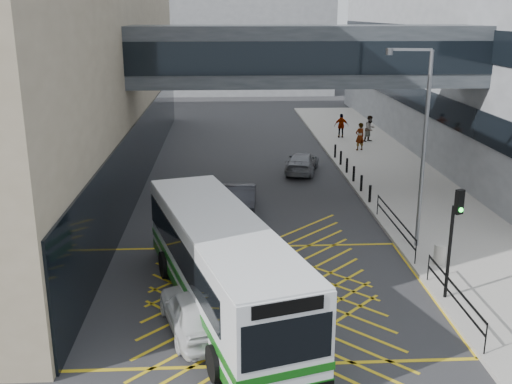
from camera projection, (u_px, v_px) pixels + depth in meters
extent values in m
plane|color=#333335|center=(262.00, 294.00, 21.33)|extent=(120.00, 120.00, 0.00)
cube|color=black|center=(146.00, 146.00, 35.75)|extent=(0.10, 41.50, 4.00)
cube|color=black|center=(404.00, 93.00, 43.74)|extent=(0.10, 43.50, 1.60)
cube|color=black|center=(408.00, 36.00, 42.59)|extent=(0.10, 43.50, 1.60)
cube|color=gray|center=(217.00, 18.00, 76.01)|extent=(28.00, 16.00, 18.00)
cube|color=#373C41|center=(306.00, 56.00, 30.80)|extent=(20.00, 4.00, 3.00)
cube|color=black|center=(311.00, 58.00, 28.87)|extent=(19.50, 0.06, 1.60)
cube|color=black|center=(301.00, 53.00, 32.73)|extent=(19.50, 0.06, 1.60)
cube|color=#AEA9A0|center=(395.00, 177.00, 36.11)|extent=(6.00, 54.00, 0.16)
cube|color=gold|center=(262.00, 294.00, 21.33)|extent=(12.00, 9.00, 0.01)
cube|color=white|center=(222.00, 263.00, 19.60)|extent=(5.65, 11.58, 2.78)
cube|color=#115711|center=(222.00, 297.00, 19.95)|extent=(5.70, 11.63, 0.35)
cube|color=#115711|center=(222.00, 282.00, 19.80)|extent=(5.72, 11.63, 0.23)
cube|color=black|center=(216.00, 246.00, 20.06)|extent=(5.31, 10.21, 1.08)
cube|color=black|center=(287.00, 342.00, 14.44)|extent=(2.29, 0.75, 1.23)
cube|color=black|center=(288.00, 307.00, 14.16)|extent=(1.79, 0.58, 0.36)
cube|color=white|center=(221.00, 223.00, 19.20)|extent=(5.60, 11.47, 0.10)
cube|color=black|center=(184.00, 239.00, 25.07)|extent=(2.50, 0.82, 0.31)
cylinder|color=black|center=(215.00, 363.00, 16.20)|extent=(0.57, 1.07, 1.03)
cylinder|color=black|center=(303.00, 346.00, 17.03)|extent=(0.57, 1.07, 1.03)
cylinder|color=black|center=(165.00, 265.00, 22.52)|extent=(0.57, 1.07, 1.03)
cylinder|color=black|center=(231.00, 256.00, 23.34)|extent=(0.57, 1.07, 1.03)
imported|color=white|center=(195.00, 311.00, 18.63)|extent=(3.01, 4.85, 1.44)
imported|color=black|center=(239.00, 198.00, 29.73)|extent=(2.29, 5.08, 1.55)
imported|color=gray|center=(302.00, 162.00, 37.37)|extent=(2.84, 4.63, 1.34)
cylinder|color=black|center=(449.00, 252.00, 20.28)|extent=(0.15, 0.15, 3.33)
cube|color=black|center=(459.00, 202.00, 19.56)|extent=(0.32, 0.27, 0.83)
sphere|color=#19E533|center=(461.00, 210.00, 19.55)|extent=(0.21, 0.21, 0.16)
cylinder|color=slate|center=(424.00, 152.00, 24.20)|extent=(0.19, 0.19, 8.09)
cube|color=slate|center=(411.00, 50.00, 23.13)|extent=(1.61, 0.38, 0.10)
cylinder|color=slate|center=(389.00, 52.00, 23.24)|extent=(0.33, 0.33, 0.25)
cylinder|color=#ADA89E|center=(440.00, 254.00, 23.39)|extent=(0.47, 0.47, 0.81)
cube|color=black|center=(455.00, 286.00, 19.41)|extent=(0.05, 5.00, 0.05)
cube|color=black|center=(454.00, 297.00, 19.53)|extent=(0.05, 5.00, 0.05)
cube|color=black|center=(395.00, 216.00, 26.11)|extent=(0.05, 6.00, 0.05)
cube|color=black|center=(395.00, 225.00, 26.22)|extent=(0.05, 6.00, 0.05)
cylinder|color=black|center=(486.00, 338.00, 17.15)|extent=(0.04, 0.04, 1.00)
cylinder|color=black|center=(428.00, 267.00, 21.93)|extent=(0.04, 0.04, 1.00)
cylinder|color=black|center=(416.00, 252.00, 23.37)|extent=(0.04, 0.04, 1.00)
cylinder|color=black|center=(378.00, 205.00, 29.10)|extent=(0.04, 0.04, 1.00)
cylinder|color=black|center=(370.00, 194.00, 31.04)|extent=(0.14, 0.14, 0.90)
cylinder|color=black|center=(361.00, 183.00, 32.95)|extent=(0.14, 0.14, 0.90)
cylinder|color=black|center=(354.00, 174.00, 34.86)|extent=(0.14, 0.14, 0.90)
cylinder|color=black|center=(347.00, 165.00, 36.77)|extent=(0.14, 0.14, 0.90)
cylinder|color=black|center=(341.00, 158.00, 38.69)|extent=(0.14, 0.14, 0.90)
cylinder|color=black|center=(335.00, 151.00, 40.60)|extent=(0.14, 0.14, 0.90)
imported|color=gray|center=(360.00, 137.00, 42.63)|extent=(0.93, 0.81, 1.96)
imported|color=gray|center=(370.00, 129.00, 45.50)|extent=(1.11, 1.02, 1.97)
imported|color=gray|center=(341.00, 126.00, 46.94)|extent=(1.15, 0.63, 1.87)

